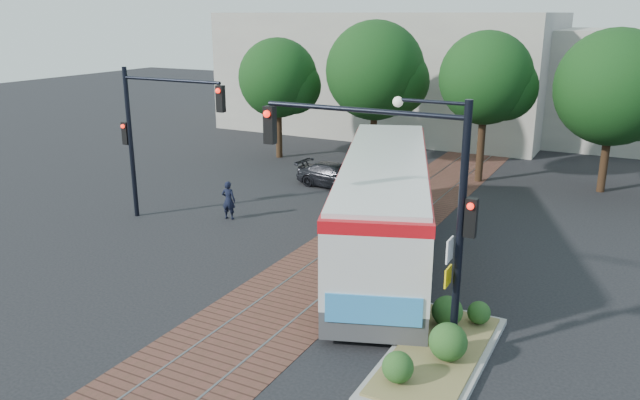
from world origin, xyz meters
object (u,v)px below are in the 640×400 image
Objects in this scene: traffic_island at (440,346)px; officer at (229,200)px; signal_pole_main at (410,186)px; signal_pole_left at (151,124)px; city_bus at (384,201)px; parked_car at (335,176)px.

officer reaches higher than traffic_island.
traffic_island is at bearing -5.36° from signal_pole_main.
city_bus is at bearing 4.37° from signal_pole_left.
officer is (-10.73, 6.33, 0.45)m from traffic_island.
parked_car is at bearing 125.78° from traffic_island.
signal_pole_left is 1.55× the size of parked_car.
signal_pole_left is 4.19m from officer.
officer is at bearing 30.32° from signal_pole_left.
parked_car is (4.08, 7.74, -3.30)m from signal_pole_left.
signal_pole_main is at bearing 174.64° from traffic_island.
officer is 6.51m from parked_car.
signal_pole_left is at bearing 20.43° from officer.
signal_pole_left is at bearing 157.57° from parked_car.
traffic_island is 3.32× the size of officer.
traffic_island reaches higher than parked_car.
traffic_island is 14.50m from signal_pole_left.
signal_pole_left reaches higher than officer.
signal_pole_left is at bearing 164.27° from city_bus.
parked_car is at bearing 123.01° from signal_pole_main.
city_bus is 6.59m from signal_pole_main.
parked_car is at bearing -114.37° from officer.
parked_car is (-8.15, 12.54, -3.60)m from signal_pole_main.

